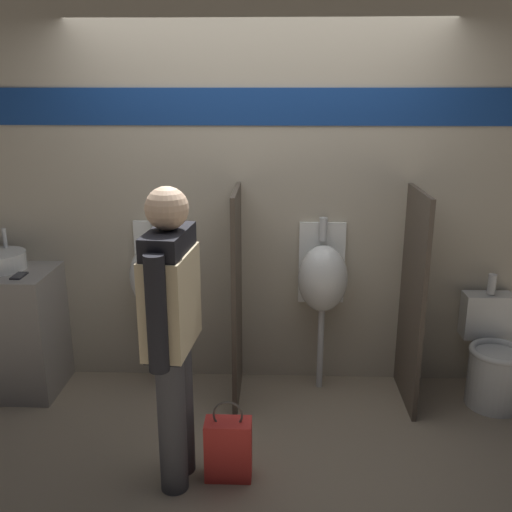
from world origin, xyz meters
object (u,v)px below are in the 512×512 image
(toilet, at_px, (493,361))
(person_in_vest, at_px, (172,320))
(shopping_bag, at_px, (228,448))
(urinal_far, at_px, (323,278))
(urinal_near_counter, at_px, (155,276))
(cell_phone, at_px, (19,276))

(toilet, height_order, person_in_vest, person_in_vest)
(person_in_vest, xyz_separation_m, shopping_bag, (0.27, 0.02, -0.76))
(urinal_far, height_order, person_in_vest, person_in_vest)
(shopping_bag, bearing_deg, urinal_near_counter, 119.68)
(cell_phone, relative_size, toilet, 0.16)
(urinal_far, relative_size, person_in_vest, 0.75)
(urinal_near_counter, distance_m, person_in_vest, 1.11)
(urinal_far, distance_m, person_in_vest, 1.36)
(urinal_near_counter, relative_size, shopping_bag, 2.61)
(urinal_far, relative_size, toilet, 1.44)
(urinal_near_counter, relative_size, urinal_far, 1.00)
(cell_phone, bearing_deg, toilet, 1.09)
(cell_phone, bearing_deg, urinal_far, 6.16)
(shopping_bag, bearing_deg, person_in_vest, -175.47)
(cell_phone, xyz_separation_m, shopping_bag, (1.44, -0.81, -0.71))
(toilet, bearing_deg, urinal_far, 172.31)
(cell_phone, bearing_deg, shopping_bag, -29.55)
(urinal_near_counter, xyz_separation_m, shopping_bag, (0.59, -1.03, -0.64))
(urinal_near_counter, distance_m, toilet, 2.38)
(urinal_far, distance_m, toilet, 1.28)
(cell_phone, distance_m, shopping_bag, 1.80)
(urinal_far, relative_size, shopping_bag, 2.61)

